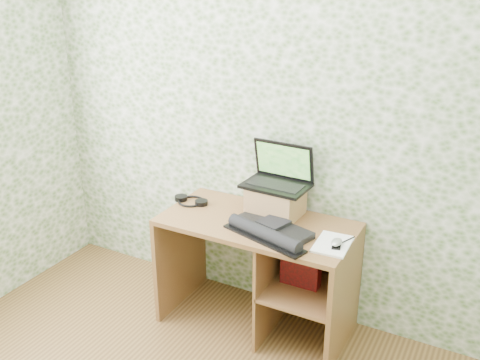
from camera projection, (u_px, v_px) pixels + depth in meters
The scene contains 10 objects.
wall_back at pixel (280, 123), 3.34m from camera, with size 3.50×3.50×0.00m, color silver.
desk at pixel (270, 261), 3.38m from camera, with size 1.20×0.60×0.75m.
riser at pixel (275, 201), 3.35m from camera, with size 0.31×0.26×0.19m, color #946642.
laptop at pixel (279, 175), 3.33m from camera, with size 0.41×0.30×0.27m.
keyboard at pixel (269, 230), 3.13m from camera, with size 0.56×0.42×0.08m.
headphones at pixel (191, 201), 3.56m from camera, with size 0.25×0.18×0.03m.
notepad at pixel (333, 244), 3.01m from camera, with size 0.19×0.27×0.01m, color white.
mouse at pixel (337, 244), 2.97m from camera, with size 0.06×0.09×0.03m, color #BDBDC0.
pen at pixel (347, 240), 3.03m from camera, with size 0.01×0.01×0.13m, color black.
red_box at pixel (301, 264), 3.24m from camera, with size 0.24×0.08×0.29m, color maroon.
Camera 1 is at (1.29, -1.22, 2.21)m, focal length 40.00 mm.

